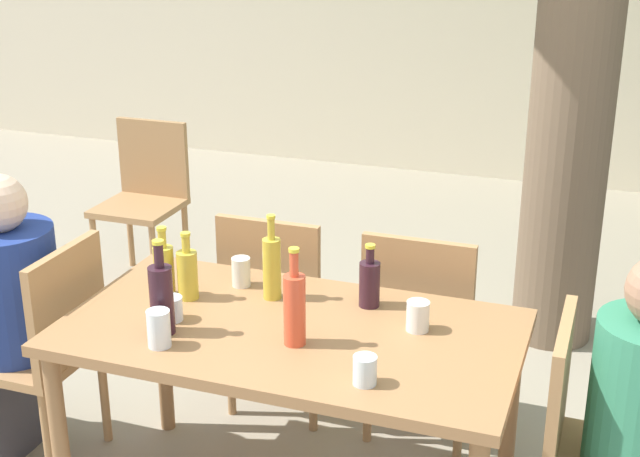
% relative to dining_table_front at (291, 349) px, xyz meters
% --- Properties ---
extents(cafe_building_wall, '(10.00, 0.08, 2.80)m').
position_rel_dining_table_front_xyz_m(cafe_building_wall, '(0.00, 4.49, 0.72)').
color(cafe_building_wall, beige).
rests_on(cafe_building_wall, ground_plane).
extents(dining_table_front, '(1.55, 0.84, 0.77)m').
position_rel_dining_table_front_xyz_m(dining_table_front, '(0.00, 0.00, 0.00)').
color(dining_table_front, '#996B42').
rests_on(dining_table_front, ground_plane).
extents(patio_chair_0, '(0.44, 0.44, 0.93)m').
position_rel_dining_table_front_xyz_m(patio_chair_0, '(-1.01, 0.00, -0.15)').
color(patio_chair_0, '#A87A4C').
rests_on(patio_chair_0, ground_plane).
extents(patio_chair_1, '(0.44, 0.44, 0.93)m').
position_rel_dining_table_front_xyz_m(patio_chair_1, '(1.01, 0.00, -0.15)').
color(patio_chair_1, '#A87A4C').
rests_on(patio_chair_1, ground_plane).
extents(patio_chair_2, '(0.44, 0.44, 0.93)m').
position_rel_dining_table_front_xyz_m(patio_chair_2, '(-0.31, 0.65, -0.15)').
color(patio_chair_2, '#A87A4C').
rests_on(patio_chair_2, ground_plane).
extents(patio_chair_3, '(0.44, 0.44, 0.93)m').
position_rel_dining_table_front_xyz_m(patio_chair_3, '(0.31, 0.65, -0.15)').
color(patio_chair_3, '#A87A4C').
rests_on(patio_chair_3, ground_plane).
extents(patio_chair_4, '(0.44, 0.44, 0.93)m').
position_rel_dining_table_front_xyz_m(patio_chair_4, '(-1.60, 1.77, -0.15)').
color(patio_chair_4, '#A87A4C').
rests_on(patio_chair_4, ground_plane).
extents(soda_bottle_0, '(0.07, 0.07, 0.33)m').
position_rel_dining_table_front_xyz_m(soda_bottle_0, '(0.06, -0.11, 0.21)').
color(soda_bottle_0, '#DB4C2D').
rests_on(soda_bottle_0, dining_table_front).
extents(wine_bottle_1, '(0.07, 0.07, 0.23)m').
position_rel_dining_table_front_xyz_m(wine_bottle_1, '(0.20, 0.25, 0.17)').
color(wine_bottle_1, '#331923').
rests_on(wine_bottle_1, dining_table_front).
extents(wine_bottle_2, '(0.08, 0.08, 0.33)m').
position_rel_dining_table_front_xyz_m(wine_bottle_2, '(-0.38, -0.18, 0.21)').
color(wine_bottle_2, '#331923').
rests_on(wine_bottle_2, dining_table_front).
extents(oil_cruet_3, '(0.07, 0.07, 0.27)m').
position_rel_dining_table_front_xyz_m(oil_cruet_3, '(-0.52, 0.09, 0.19)').
color(oil_cruet_3, gold).
rests_on(oil_cruet_3, dining_table_front).
extents(oil_cruet_4, '(0.07, 0.07, 0.32)m').
position_rel_dining_table_front_xyz_m(oil_cruet_4, '(-0.15, 0.20, 0.21)').
color(oil_cruet_4, gold).
rests_on(oil_cruet_4, dining_table_front).
extents(oil_cruet_5, '(0.07, 0.07, 0.25)m').
position_rel_dining_table_front_xyz_m(oil_cruet_5, '(-0.43, 0.09, 0.18)').
color(oil_cruet_5, gold).
rests_on(oil_cruet_5, dining_table_front).
extents(drinking_glass_0, '(0.08, 0.08, 0.10)m').
position_rel_dining_table_front_xyz_m(drinking_glass_0, '(0.41, 0.12, 0.14)').
color(drinking_glass_0, silver).
rests_on(drinking_glass_0, dining_table_front).
extents(drinking_glass_1, '(0.07, 0.07, 0.11)m').
position_rel_dining_table_front_xyz_m(drinking_glass_1, '(-0.30, 0.26, 0.14)').
color(drinking_glass_1, silver).
rests_on(drinking_glass_1, dining_table_front).
extents(drinking_glass_2, '(0.08, 0.08, 0.08)m').
position_rel_dining_table_front_xyz_m(drinking_glass_2, '(-0.40, -0.09, 0.13)').
color(drinking_glass_2, white).
rests_on(drinking_glass_2, dining_table_front).
extents(drinking_glass_3, '(0.08, 0.08, 0.13)m').
position_rel_dining_table_front_xyz_m(drinking_glass_3, '(-0.35, -0.27, 0.15)').
color(drinking_glass_3, white).
rests_on(drinking_glass_3, dining_table_front).
extents(drinking_glass_4, '(0.07, 0.07, 0.09)m').
position_rel_dining_table_front_xyz_m(drinking_glass_4, '(0.35, -0.27, 0.13)').
color(drinking_glass_4, silver).
rests_on(drinking_glass_4, dining_table_front).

